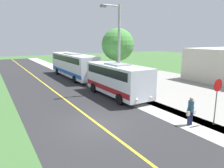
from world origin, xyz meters
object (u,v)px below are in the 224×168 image
Objects in this scene: tree_curbside at (118,45)px; shuttle_bus_front at (117,78)px; street_light_pole at (118,47)px; transit_bus_rear at (73,64)px; stop_sign at (217,94)px; pedestrian_with_bags at (191,110)px.

shuttle_bus_front is at bearing 57.53° from tree_curbside.
street_light_pole is 4.75m from tree_curbside.
transit_bus_rear is at bearing -88.02° from street_light_pole.
shuttle_bus_front is 0.96× the size of street_light_pole.
tree_curbside is at bearing -95.62° from stop_sign.
stop_sign is 0.35× the size of street_light_pole.
shuttle_bus_front is at bearing -80.09° from stop_sign.
transit_bus_rear is 1.45× the size of street_light_pole.
shuttle_bus_front is 8.90m from stop_sign.
shuttle_bus_front is 0.66× the size of transit_bus_rear.
shuttle_bus_front is 11.26m from transit_bus_rear.
stop_sign is at bearing 97.57° from street_light_pole.
transit_bus_rear reaches higher than stop_sign.
pedestrian_with_bags is at bearing 91.63° from shuttle_bus_front.
transit_bus_rear reaches higher than pedestrian_with_bags.
street_light_pole is (-0.31, -0.42, 2.83)m from shuttle_bus_front.
pedestrian_with_bags is 13.23m from tree_curbside.
tree_curbside is at bearing -122.47° from shuttle_bus_front.
stop_sign is (-1.30, 0.74, 1.00)m from pedestrian_with_bags.
shuttle_bus_front is 6.00m from tree_curbside.
shuttle_bus_front is at bearing 53.69° from street_light_pole.
stop_sign is (-1.53, 8.76, 0.31)m from shuttle_bus_front.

